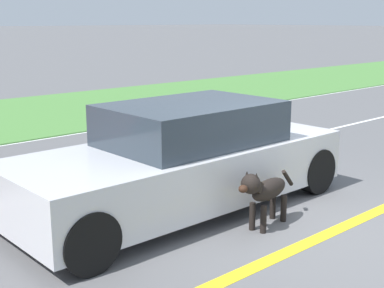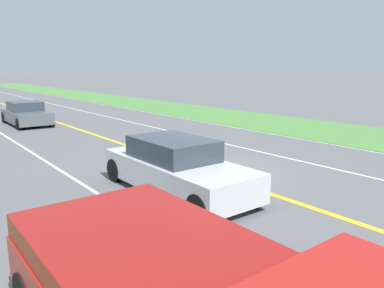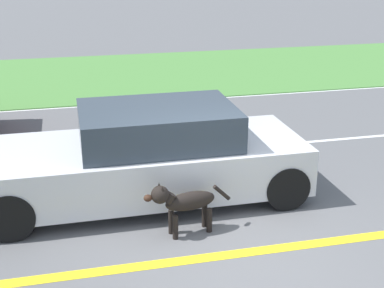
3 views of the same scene
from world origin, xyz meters
name	(u,v)px [view 2 (image 2 of 3)]	position (x,y,z in m)	size (l,w,h in m)	color
ground_plane	(211,174)	(0.00, 0.00, 0.00)	(400.00, 400.00, 0.00)	#5B5B5E
centre_divider_line	(211,174)	(0.00, 0.00, 0.00)	(0.18, 160.00, 0.01)	yellow
lane_edge_line_left	(338,145)	(-7.00, 0.00, 0.00)	(0.14, 160.00, 0.01)	white
lane_dash_same_dir	(104,198)	(3.50, 0.00, 0.00)	(0.10, 160.00, 0.01)	white
lane_dash_oncoming	(284,157)	(-3.50, 0.00, 0.00)	(0.10, 160.00, 0.01)	white
grass_verge_left	(374,137)	(-10.00, 0.00, 0.01)	(6.00, 160.00, 0.03)	#4C843D
ego_car	(176,168)	(1.82, 0.76, 0.66)	(1.82, 4.65, 1.41)	silver
dog	(206,165)	(0.63, 0.51, 0.47)	(0.36, 1.21, 0.77)	black
car_trailing_near	(26,114)	(1.68, -14.14, 0.61)	(1.87, 4.22, 1.31)	#51565B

